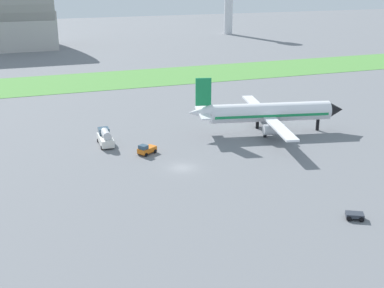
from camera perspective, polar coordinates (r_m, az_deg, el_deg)
ground_plane at (r=88.34m, az=-1.09°, el=-2.68°), size 600.00×600.00×0.00m
grass_taxiway_strip at (r=161.14m, az=-10.13°, el=7.02°), size 360.00×28.00×0.08m
airplane_midfield_jet at (r=107.31m, az=8.42°, el=3.50°), size 33.39×33.84×12.06m
fuel_truck_near_gate at (r=100.69m, az=-9.72°, el=0.76°), size 2.75×6.55×3.29m
baggage_cart_midfield at (r=74.03m, az=17.81°, el=-7.63°), size 2.93×2.68×0.90m
pushback_tug_by_runway at (r=94.90m, az=-5.14°, el=-0.60°), size 4.00×3.47×1.95m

